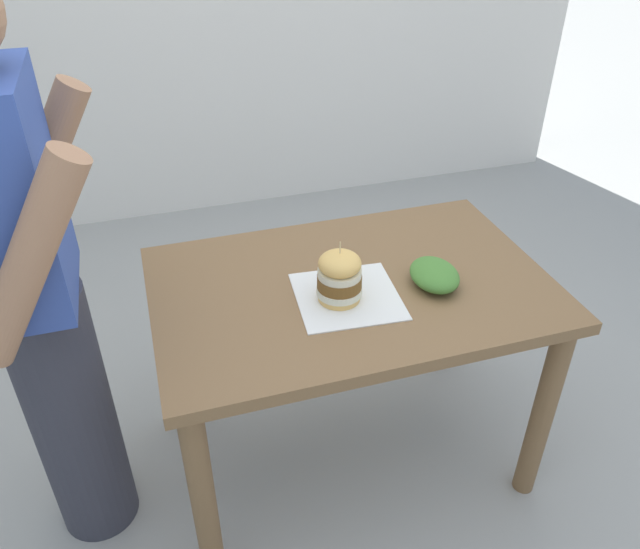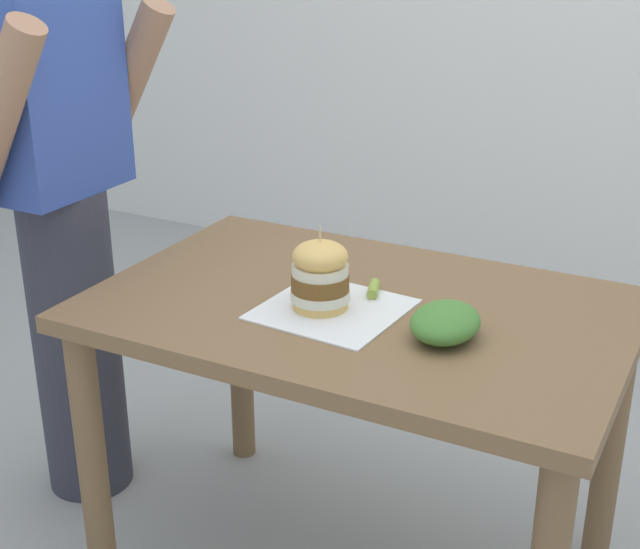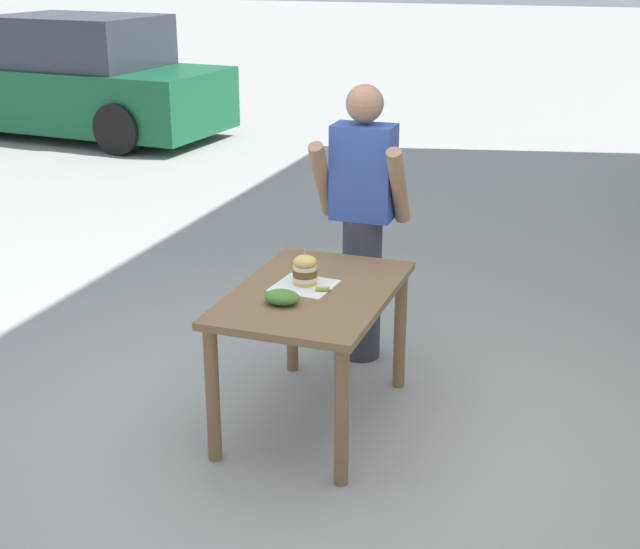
% 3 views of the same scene
% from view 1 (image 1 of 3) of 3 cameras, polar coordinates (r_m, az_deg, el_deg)
% --- Properties ---
extents(ground_plane, '(80.00, 80.00, 0.00)m').
position_cam_1_polar(ground_plane, '(2.40, 2.37, -15.71)').
color(ground_plane, '#9E9E99').
extents(patio_table, '(0.78, 1.20, 0.76)m').
position_cam_1_polar(patio_table, '(1.96, 2.79, -3.69)').
color(patio_table, brown).
rests_on(patio_table, ground).
extents(serving_paper, '(0.32, 0.32, 0.00)m').
position_cam_1_polar(serving_paper, '(1.83, 2.51, -1.99)').
color(serving_paper, white).
rests_on(serving_paper, patio_table).
extents(sandwich, '(0.13, 0.13, 0.19)m').
position_cam_1_polar(sandwich, '(1.77, 1.79, -0.17)').
color(sandwich, '#E5B25B').
rests_on(sandwich, serving_paper).
extents(pickle_spear, '(0.08, 0.05, 0.02)m').
position_cam_1_polar(pickle_spear, '(1.93, 2.68, 0.56)').
color(pickle_spear, '#8EA83D').
rests_on(pickle_spear, serving_paper).
extents(side_salad, '(0.18, 0.14, 0.07)m').
position_cam_1_polar(side_salad, '(1.89, 10.42, -0.02)').
color(side_salad, '#477F33').
rests_on(side_salad, patio_table).
extents(diner_across_table, '(0.55, 0.35, 1.69)m').
position_cam_1_polar(diner_across_table, '(1.76, -24.44, -1.99)').
color(diner_across_table, '#33333D').
rests_on(diner_across_table, ground).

